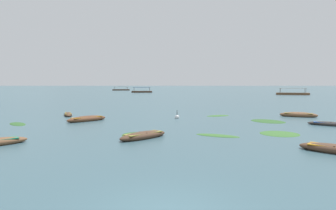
# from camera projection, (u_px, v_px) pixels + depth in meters

# --- Properties ---
(ground_plane) EXTENTS (6000.00, 6000.00, 0.00)m
(ground_plane) POSITION_uv_depth(u_px,v_px,m) (161.00, 85.00, 1503.69)
(ground_plane) COLOR #385660
(mountain_2) EXTENTS (1663.18, 1663.18, 433.07)m
(mountain_2) POSITION_uv_depth(u_px,v_px,m) (137.00, 58.00, 2335.30)
(mountain_2) COLOR slate
(mountain_2) RESTS_ON ground
(rowboat_0) EXTENTS (3.39, 3.15, 0.55)m
(rowboat_0) POSITION_uv_depth(u_px,v_px,m) (335.00, 149.00, 14.90)
(rowboat_0) COLOR #4C3323
(rowboat_0) RESTS_ON ground
(rowboat_1) EXTENTS (3.46, 3.44, 0.56)m
(rowboat_1) POSITION_uv_depth(u_px,v_px,m) (143.00, 136.00, 18.90)
(rowboat_1) COLOR #4C3323
(rowboat_1) RESTS_ON ground
(rowboat_2) EXTENTS (1.92, 3.41, 0.46)m
(rowboat_2) POSITION_uv_depth(u_px,v_px,m) (68.00, 114.00, 32.68)
(rowboat_2) COLOR #4C3323
(rowboat_2) RESTS_ON ground
(rowboat_3) EXTENTS (4.01, 2.76, 0.64)m
(rowboat_3) POSITION_uv_depth(u_px,v_px,m) (298.00, 115.00, 31.64)
(rowboat_3) COLOR brown
(rowboat_3) RESTS_ON ground
(rowboat_4) EXTENTS (3.72, 3.79, 0.63)m
(rowboat_4) POSITION_uv_depth(u_px,v_px,m) (87.00, 119.00, 27.87)
(rowboat_4) COLOR brown
(rowboat_4) RESTS_ON ground
(rowboat_5) EXTENTS (3.50, 2.80, 0.42)m
(rowboat_5) POSITION_uv_depth(u_px,v_px,m) (331.00, 124.00, 24.71)
(rowboat_5) COLOR #2D2826
(rowboat_5) RESTS_ON ground
(ferry_0) EXTENTS (11.11, 6.65, 2.54)m
(ferry_0) POSITION_uv_depth(u_px,v_px,m) (292.00, 94.00, 100.42)
(ferry_0) COLOR brown
(ferry_0) RESTS_ON ground
(ferry_1) EXTENTS (10.81, 5.89, 2.54)m
(ferry_1) POSITION_uv_depth(u_px,v_px,m) (121.00, 90.00, 178.68)
(ferry_1) COLOR #4C3323
(ferry_1) RESTS_ON ground
(ferry_2) EXTENTS (9.32, 4.35, 2.54)m
(ferry_2) POSITION_uv_depth(u_px,v_px,m) (142.00, 92.00, 129.58)
(ferry_2) COLOR #4C3323
(ferry_2) RESTS_ON ground
(mooring_buoy) EXTENTS (0.49, 0.49, 0.98)m
(mooring_buoy) POSITION_uv_depth(u_px,v_px,m) (177.00, 117.00, 30.22)
(mooring_buoy) COLOR silver
(mooring_buoy) RESTS_ON ground
(weed_patch_0) EXTENTS (3.21, 2.34, 0.14)m
(weed_patch_0) POSITION_uv_depth(u_px,v_px,m) (218.00, 136.00, 19.83)
(weed_patch_0) COLOR #38662D
(weed_patch_0) RESTS_ON ground
(weed_patch_1) EXTENTS (4.02, 4.36, 0.14)m
(weed_patch_1) POSITION_uv_depth(u_px,v_px,m) (268.00, 121.00, 27.64)
(weed_patch_1) COLOR #2D5628
(weed_patch_1) RESTS_ON ground
(weed_patch_2) EXTENTS (3.16, 2.36, 0.14)m
(weed_patch_2) POSITION_uv_depth(u_px,v_px,m) (218.00, 116.00, 32.50)
(weed_patch_2) COLOR #38662D
(weed_patch_2) RESTS_ON ground
(weed_patch_4) EXTENTS (2.78, 3.16, 0.14)m
(weed_patch_4) POSITION_uv_depth(u_px,v_px,m) (18.00, 124.00, 25.69)
(weed_patch_4) COLOR #2D5628
(weed_patch_4) RESTS_ON ground
(weed_patch_5) EXTENTS (3.38, 3.36, 0.14)m
(weed_patch_5) POSITION_uv_depth(u_px,v_px,m) (279.00, 134.00, 20.59)
(weed_patch_5) COLOR #38662D
(weed_patch_5) RESTS_ON ground
(weed_patch_6) EXTENTS (3.19, 3.58, 0.14)m
(weed_patch_6) POSITION_uv_depth(u_px,v_px,m) (139.00, 136.00, 19.90)
(weed_patch_6) COLOR #2D5628
(weed_patch_6) RESTS_ON ground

